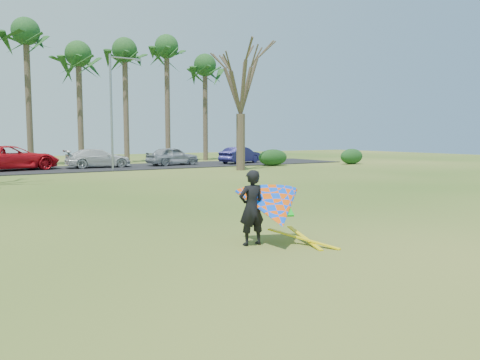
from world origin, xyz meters
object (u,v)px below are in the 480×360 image
streetlight (114,106)px  car_4 (172,156)px  car_5 (240,155)px  kite_flyer (272,208)px  car_2 (13,158)px  car_3 (98,158)px  bare_tree_right (241,77)px

streetlight → car_4: streetlight is taller
car_5 → streetlight: bearing=80.2°
streetlight → car_5: 12.49m
streetlight → kite_flyer: bearing=-98.7°
car_2 → car_3: bearing=-105.3°
bare_tree_right → car_4: 9.31m
bare_tree_right → car_5: bare_tree_right is taller
streetlight → car_5: (11.71, 2.25, -3.70)m
car_2 → car_5: bearing=-106.6°
car_4 → car_3: bearing=77.7°
streetlight → car_3: size_ratio=1.66×
car_5 → car_2: bearing=64.9°
bare_tree_right → car_3: size_ratio=1.92×
car_4 → kite_flyer: 28.29m
kite_flyer → car_2: bearing=95.1°
streetlight → car_2: bearing=149.0°
streetlight → car_2: (-6.07, 3.64, -3.55)m
bare_tree_right → car_5: bearing=58.2°
car_2 → car_5: 17.83m
car_2 → kite_flyer: 27.50m
bare_tree_right → car_4: (-2.20, 6.97, -5.77)m
car_3 → car_5: size_ratio=1.13×
car_3 → car_4: bearing=-91.4°
car_2 → car_4: bearing=-105.4°
car_3 → car_2: bearing=88.6°
car_2 → kite_flyer: kite_flyer is taller
car_2 → streetlight: bearing=-133.1°
streetlight → kite_flyer: (-3.64, -23.75, -3.62)m
kite_flyer → streetlight: bearing=81.3°
car_2 → kite_flyer: size_ratio=2.57×
car_2 → car_4: size_ratio=1.41×
bare_tree_right → kite_flyer: size_ratio=3.86×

